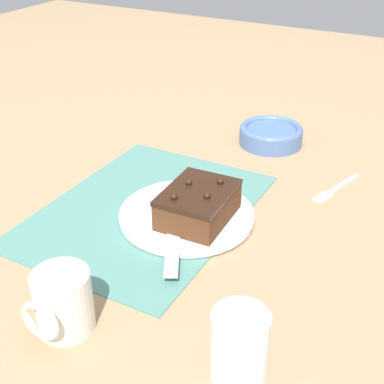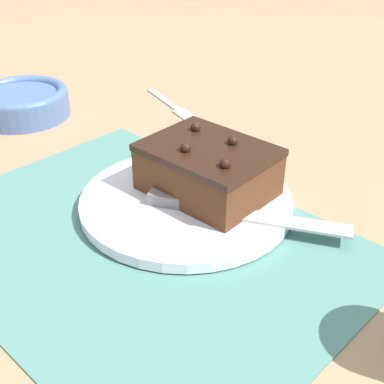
# 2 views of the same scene
# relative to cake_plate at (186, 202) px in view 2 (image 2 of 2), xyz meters

# --- Properties ---
(ground_plane) EXTENTS (3.00, 3.00, 0.00)m
(ground_plane) POSITION_rel_cake_plate_xyz_m (0.01, -0.08, -0.01)
(ground_plane) COLOR #9E7F5B
(placemat_woven) EXTENTS (0.46, 0.34, 0.00)m
(placemat_woven) POSITION_rel_cake_plate_xyz_m (0.01, -0.08, -0.01)
(placemat_woven) COLOR slate
(placemat_woven) RESTS_ON ground_plane
(cake_plate) EXTENTS (0.24, 0.24, 0.01)m
(cake_plate) POSITION_rel_cake_plate_xyz_m (0.00, 0.00, 0.00)
(cake_plate) COLOR white
(cake_plate) RESTS_ON placemat_woven
(chocolate_cake) EXTENTS (0.14, 0.11, 0.07)m
(chocolate_cake) POSITION_rel_cake_plate_xyz_m (0.01, 0.03, 0.03)
(chocolate_cake) COLOR #512D19
(chocolate_cake) RESTS_ON cake_plate
(serving_knife) EXTENTS (0.20, 0.12, 0.01)m
(serving_knife) POSITION_rel_cake_plate_xyz_m (0.04, -0.00, 0.01)
(serving_knife) COLOR slate
(serving_knife) RESTS_ON cake_plate
(small_bowl) EXTENTS (0.14, 0.14, 0.04)m
(small_bowl) POSITION_rel_cake_plate_xyz_m (-0.37, 0.01, 0.01)
(small_bowl) COLOR #4C6B9E
(small_bowl) RESTS_ON ground_plane
(dessert_fork) EXTENTS (0.15, 0.06, 0.01)m
(dessert_fork) POSITION_rel_cake_plate_xyz_m (-0.23, 0.20, -0.01)
(dessert_fork) COLOR #B7BABF
(dessert_fork) RESTS_ON ground_plane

